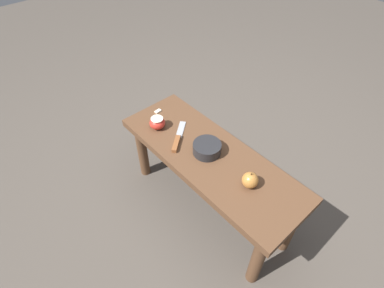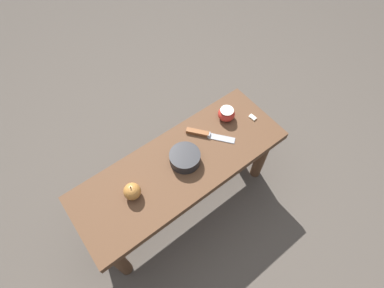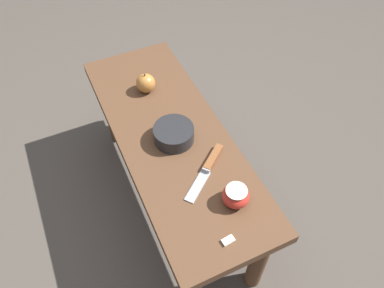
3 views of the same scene
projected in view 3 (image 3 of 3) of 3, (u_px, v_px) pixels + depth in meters
The scene contains 7 objects.
ground_plane at pixel (176, 199), 1.64m from camera, with size 8.00×8.00×0.00m, color #4C443D.
wooden_bench at pixel (172, 148), 1.36m from camera, with size 1.01×0.37×0.44m.
knife at pixel (209, 165), 1.21m from camera, with size 0.17×0.20×0.02m.
apple_whole at pixel (146, 83), 1.42m from camera, with size 0.07×0.07×0.08m.
apple_cut at pixel (236, 196), 1.11m from camera, with size 0.08×0.08×0.06m.
apple_slice_near_knife at pixel (228, 240), 1.05m from camera, with size 0.02×0.04×0.01m.
bowl at pixel (174, 134), 1.27m from camera, with size 0.14×0.14×0.05m.
Camera 3 is at (-0.80, 0.29, 1.43)m, focal length 35.00 mm.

